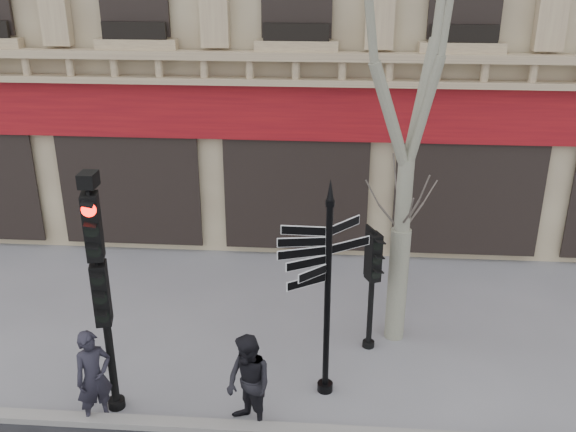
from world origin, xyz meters
name	(u,v)px	position (x,y,z in m)	size (l,w,h in m)	color
ground	(278,377)	(0.00, 0.00, 0.00)	(80.00, 80.00, 0.00)	slate
kerb	(270,430)	(0.00, -1.40, 0.06)	(80.00, 0.25, 0.12)	gray
fingerpost	(329,255)	(0.84, -0.29, 2.57)	(2.11, 2.11, 3.83)	black
traffic_signal_main	(99,268)	(-2.57, -0.97, 2.57)	(0.51, 0.42, 4.07)	black
traffic_signal_secondary	(373,269)	(1.63, 1.08, 1.65)	(0.48, 0.42, 2.36)	black
plane_tree	(418,5)	(2.14, 1.48, 6.15)	(3.30, 3.30, 8.77)	gray
pedestrian_a	(94,378)	(-2.75, -1.30, 0.81)	(0.59, 0.39, 1.63)	black
pedestrian_b	(249,384)	(-0.32, -1.30, 0.83)	(0.80, 0.63, 1.65)	black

